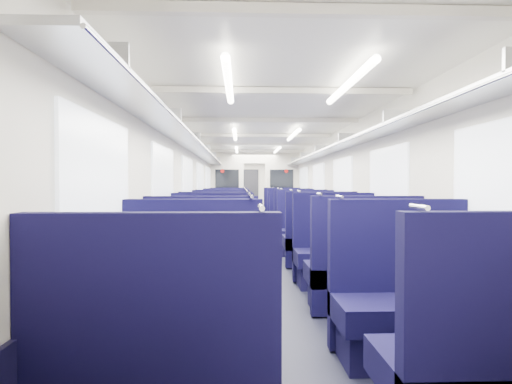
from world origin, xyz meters
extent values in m
cube|color=black|center=(0.00, 0.00, 0.00)|extent=(2.80, 18.00, 0.01)
cube|color=white|center=(0.00, 0.00, 2.35)|extent=(2.80, 18.00, 0.01)
cube|color=beige|center=(-1.40, 0.00, 1.18)|extent=(0.02, 18.00, 2.35)
cube|color=black|center=(-1.39, 0.00, 0.35)|extent=(0.03, 17.90, 0.70)
cube|color=beige|center=(1.40, 0.00, 1.18)|extent=(0.02, 18.00, 2.35)
cube|color=black|center=(1.39, 0.00, 0.35)|extent=(0.03, 17.90, 0.70)
cube|color=beige|center=(0.00, 9.00, 1.18)|extent=(2.80, 0.02, 2.35)
cube|color=#B2B5BA|center=(-1.22, 0.00, 1.97)|extent=(0.34, 17.40, 0.04)
cylinder|color=silver|center=(-1.04, 0.00, 1.95)|extent=(0.02, 17.40, 0.02)
cube|color=#B2B5BA|center=(-1.22, -8.00, 2.05)|extent=(0.34, 0.03, 0.14)
cube|color=#B2B5BA|center=(-1.22, -6.00, 2.05)|extent=(0.34, 0.03, 0.14)
cube|color=#B2B5BA|center=(-1.22, -4.00, 2.05)|extent=(0.34, 0.03, 0.14)
cube|color=#B2B5BA|center=(-1.22, -2.00, 2.05)|extent=(0.34, 0.03, 0.14)
cube|color=#B2B5BA|center=(-1.22, 0.00, 2.05)|extent=(0.34, 0.03, 0.14)
cube|color=#B2B5BA|center=(-1.22, 2.00, 2.05)|extent=(0.34, 0.03, 0.14)
cube|color=#B2B5BA|center=(-1.22, 4.00, 2.05)|extent=(0.34, 0.03, 0.14)
cube|color=#B2B5BA|center=(-1.22, 6.00, 2.05)|extent=(0.34, 0.03, 0.14)
cube|color=#B2B5BA|center=(-1.22, 8.00, 2.05)|extent=(0.34, 0.03, 0.14)
cube|color=#B2B5BA|center=(1.22, 0.00, 1.97)|extent=(0.34, 17.40, 0.04)
cylinder|color=silver|center=(1.04, 0.00, 1.95)|extent=(0.02, 17.40, 0.02)
cube|color=#B2B5BA|center=(1.22, -6.00, 2.05)|extent=(0.34, 0.03, 0.14)
cube|color=#B2B5BA|center=(1.22, -4.00, 2.05)|extent=(0.34, 0.03, 0.14)
cube|color=#B2B5BA|center=(1.22, -2.00, 2.05)|extent=(0.34, 0.03, 0.14)
cube|color=#B2B5BA|center=(1.22, 0.00, 2.05)|extent=(0.34, 0.03, 0.14)
cube|color=#B2B5BA|center=(1.22, 2.00, 2.05)|extent=(0.34, 0.03, 0.14)
cube|color=#B2B5BA|center=(1.22, 4.00, 2.05)|extent=(0.34, 0.03, 0.14)
cube|color=#B2B5BA|center=(1.22, 6.00, 2.05)|extent=(0.34, 0.03, 0.14)
cube|color=#B2B5BA|center=(1.22, 8.00, 2.05)|extent=(0.34, 0.03, 0.14)
cube|color=white|center=(-1.38, -7.50, 1.42)|extent=(0.02, 1.30, 0.75)
cube|color=white|center=(-1.38, -5.20, 1.42)|extent=(0.02, 1.30, 0.75)
cube|color=white|center=(-1.38, -2.90, 1.42)|extent=(0.02, 1.30, 0.75)
cube|color=white|center=(-1.38, -0.60, 1.42)|extent=(0.02, 1.30, 0.75)
cube|color=white|center=(-1.38, 1.70, 1.42)|extent=(0.02, 1.30, 0.75)
cube|color=white|center=(-1.38, 4.50, 1.42)|extent=(0.02, 1.30, 0.75)
cube|color=white|center=(-1.38, 6.80, 1.42)|extent=(0.02, 1.30, 0.75)
cube|color=white|center=(1.38, -7.50, 1.42)|extent=(0.02, 1.30, 0.75)
cube|color=white|center=(1.38, -5.20, 1.42)|extent=(0.02, 1.30, 0.75)
cube|color=white|center=(1.38, -2.90, 1.42)|extent=(0.02, 1.30, 0.75)
cube|color=white|center=(1.38, -0.60, 1.42)|extent=(0.02, 1.30, 0.75)
cube|color=white|center=(1.38, 1.70, 1.42)|extent=(0.02, 1.30, 0.75)
cube|color=white|center=(1.38, 4.50, 1.42)|extent=(0.02, 1.30, 0.75)
cube|color=white|center=(1.38, 6.80, 1.42)|extent=(0.02, 1.30, 0.75)
cube|color=silver|center=(0.00, -8.00, 2.31)|extent=(2.70, 0.06, 0.06)
cube|color=silver|center=(0.00, -6.00, 2.31)|extent=(2.70, 0.06, 0.06)
cube|color=silver|center=(0.00, -4.00, 2.31)|extent=(2.70, 0.06, 0.06)
cube|color=silver|center=(0.00, -2.00, 2.31)|extent=(2.70, 0.06, 0.06)
cube|color=silver|center=(0.00, 0.00, 2.31)|extent=(2.70, 0.06, 0.06)
cube|color=silver|center=(0.00, 2.00, 2.31)|extent=(2.70, 0.06, 0.06)
cube|color=silver|center=(0.00, 4.00, 2.31)|extent=(2.70, 0.06, 0.06)
cube|color=silver|center=(0.00, 6.00, 2.31)|extent=(2.70, 0.06, 0.06)
cube|color=silver|center=(0.00, 8.00, 2.31)|extent=(2.70, 0.06, 0.06)
cylinder|color=white|center=(-0.55, -6.50, 2.26)|extent=(0.07, 1.60, 0.07)
cylinder|color=white|center=(-0.55, -2.50, 2.26)|extent=(0.07, 1.60, 0.07)
cylinder|color=white|center=(-0.55, 1.00, 2.26)|extent=(0.07, 1.60, 0.07)
cylinder|color=white|center=(-0.55, 5.50, 2.26)|extent=(0.07, 1.60, 0.07)
cylinder|color=white|center=(0.55, -6.50, 2.26)|extent=(0.07, 1.60, 0.07)
cylinder|color=white|center=(0.55, -2.50, 2.26)|extent=(0.07, 1.60, 0.07)
cylinder|color=white|center=(0.55, 1.00, 2.26)|extent=(0.07, 1.60, 0.07)
cylinder|color=white|center=(0.55, 5.50, 2.26)|extent=(0.07, 1.60, 0.07)
cube|color=black|center=(0.00, 8.94, 1.00)|extent=(0.75, 0.06, 2.00)
cube|color=silver|center=(-0.88, 3.10, 1.18)|extent=(1.05, 0.08, 2.35)
cube|color=black|center=(-0.87, 3.05, 1.40)|extent=(0.76, 0.02, 0.80)
cylinder|color=#B80E0C|center=(-1.02, 3.05, 1.75)|extent=(0.12, 0.01, 0.12)
cube|color=silver|center=(0.88, 3.10, 1.18)|extent=(1.05, 0.08, 2.35)
cube|color=black|center=(0.87, 3.05, 1.40)|extent=(0.76, 0.02, 0.80)
cylinder|color=#B80E0C|center=(1.02, 3.05, 1.75)|extent=(0.12, 0.01, 0.12)
cube|color=silver|center=(0.00, 3.10, 2.17)|extent=(0.70, 0.08, 0.35)
cube|color=#0D0A33|center=(-0.83, -8.27, 0.39)|extent=(1.13, 0.59, 0.19)
cube|color=#0D0A33|center=(-0.83, -8.51, 0.62)|extent=(1.13, 0.11, 1.20)
cylinder|color=silver|center=(-0.35, -8.51, 1.24)|extent=(0.02, 0.17, 0.02)
cube|color=#0D0A33|center=(0.83, -8.26, 0.39)|extent=(1.13, 0.59, 0.19)
cylinder|color=silver|center=(0.35, -8.50, 1.24)|extent=(0.02, 0.17, 0.02)
cube|color=#0D0A33|center=(-0.83, -7.22, 0.39)|extent=(1.13, 0.59, 0.19)
cube|color=black|center=(-0.83, -7.22, 0.15)|extent=(1.04, 0.47, 0.29)
cube|color=#0D0A33|center=(-0.83, -6.97, 0.62)|extent=(1.13, 0.11, 1.20)
cylinder|color=silver|center=(-0.35, -6.97, 1.24)|extent=(0.02, 0.17, 0.02)
cube|color=#0D0A33|center=(0.83, -7.26, 0.39)|extent=(1.13, 0.59, 0.19)
cube|color=black|center=(0.83, -7.26, 0.15)|extent=(1.04, 0.47, 0.29)
cube|color=#0D0A33|center=(0.83, -7.02, 0.62)|extent=(1.13, 0.11, 1.20)
cylinder|color=silver|center=(0.35, -7.02, 1.24)|extent=(0.02, 0.17, 0.02)
cube|color=#0D0A33|center=(-0.83, -5.92, 0.39)|extent=(1.13, 0.59, 0.19)
cube|color=black|center=(-0.83, -5.92, 0.15)|extent=(1.04, 0.47, 0.29)
cube|color=#0D0A33|center=(-0.83, -6.16, 0.62)|extent=(1.13, 0.11, 1.20)
cylinder|color=silver|center=(-0.35, -6.16, 1.24)|extent=(0.02, 0.17, 0.02)
cube|color=#0D0A33|center=(0.83, -5.93, 0.39)|extent=(1.13, 0.59, 0.19)
cube|color=black|center=(0.83, -5.93, 0.15)|extent=(1.04, 0.47, 0.29)
cube|color=#0D0A33|center=(0.83, -6.17, 0.62)|extent=(1.13, 0.11, 1.20)
cylinder|color=silver|center=(0.35, -6.17, 1.24)|extent=(0.02, 0.17, 0.02)
cube|color=#0D0A33|center=(-0.83, -4.94, 0.39)|extent=(1.13, 0.59, 0.19)
cube|color=black|center=(-0.83, -4.94, 0.15)|extent=(1.04, 0.47, 0.29)
cube|color=#0D0A33|center=(-0.83, -4.70, 0.62)|extent=(1.13, 0.11, 1.20)
cylinder|color=silver|center=(-0.35, -4.70, 1.24)|extent=(0.02, 0.17, 0.02)
cube|color=#0D0A33|center=(0.83, -4.94, 0.39)|extent=(1.13, 0.59, 0.19)
cube|color=black|center=(0.83, -4.94, 0.15)|extent=(1.04, 0.47, 0.29)
cube|color=#0D0A33|center=(0.83, -4.70, 0.62)|extent=(1.13, 0.11, 1.20)
cylinder|color=silver|center=(0.35, -4.70, 1.24)|extent=(0.02, 0.17, 0.02)
cube|color=#0D0A33|center=(-0.83, -3.64, 0.39)|extent=(1.13, 0.59, 0.19)
cube|color=black|center=(-0.83, -3.64, 0.15)|extent=(1.04, 0.47, 0.29)
cube|color=#0D0A33|center=(-0.83, -3.88, 0.62)|extent=(1.13, 0.11, 1.20)
cylinder|color=silver|center=(-0.35, -3.88, 1.24)|extent=(0.02, 0.17, 0.02)
cube|color=#0D0A33|center=(0.83, -3.54, 0.39)|extent=(1.13, 0.59, 0.19)
cube|color=black|center=(0.83, -3.54, 0.15)|extent=(1.04, 0.47, 0.29)
cube|color=#0D0A33|center=(0.83, -3.78, 0.62)|extent=(1.13, 0.11, 1.20)
cylinder|color=silver|center=(0.35, -3.78, 1.24)|extent=(0.02, 0.17, 0.02)
cube|color=#0D0A33|center=(-0.83, -2.55, 0.39)|extent=(1.13, 0.59, 0.19)
cube|color=black|center=(-0.83, -2.55, 0.15)|extent=(1.04, 0.47, 0.29)
cube|color=#0D0A33|center=(-0.83, -2.31, 0.62)|extent=(1.13, 0.11, 1.20)
cylinder|color=silver|center=(-0.35, -2.31, 1.24)|extent=(0.02, 0.17, 0.02)
cube|color=#0D0A33|center=(0.83, -2.51, 0.39)|extent=(1.13, 0.59, 0.19)
cube|color=black|center=(0.83, -2.51, 0.15)|extent=(1.04, 0.47, 0.29)
cube|color=#0D0A33|center=(0.83, -2.26, 0.62)|extent=(1.13, 0.11, 1.20)
cylinder|color=silver|center=(0.35, -2.26, 1.24)|extent=(0.02, 0.17, 0.02)
cube|color=#0D0A33|center=(-0.83, -1.23, 0.39)|extent=(1.13, 0.59, 0.19)
cube|color=black|center=(-0.83, -1.23, 0.15)|extent=(1.04, 0.47, 0.29)
cube|color=#0D0A33|center=(-0.83, -1.48, 0.62)|extent=(1.13, 0.11, 1.20)
cylinder|color=silver|center=(-0.35, -1.48, 1.24)|extent=(0.02, 0.17, 0.02)
cube|color=#0D0A33|center=(0.83, -1.27, 0.39)|extent=(1.13, 0.59, 0.19)
cube|color=black|center=(0.83, -1.27, 0.15)|extent=(1.04, 0.47, 0.29)
cube|color=#0D0A33|center=(0.83, -1.52, 0.62)|extent=(1.13, 0.11, 1.20)
cylinder|color=silver|center=(0.35, -1.52, 1.24)|extent=(0.02, 0.17, 0.02)
cube|color=#0D0A33|center=(-0.83, -0.27, 0.39)|extent=(1.13, 0.59, 0.19)
cube|color=black|center=(-0.83, -0.27, 0.15)|extent=(1.04, 0.47, 0.29)
cube|color=#0D0A33|center=(-0.83, -0.02, 0.62)|extent=(1.13, 0.11, 1.20)
cylinder|color=silver|center=(-0.35, -0.02, 1.24)|extent=(0.02, 0.17, 0.02)
cube|color=#0D0A33|center=(0.83, -0.31, 0.39)|extent=(1.13, 0.59, 0.19)
cube|color=black|center=(0.83, -0.31, 0.15)|extent=(1.04, 0.47, 0.29)
cube|color=#0D0A33|center=(0.83, -0.07, 0.62)|extent=(1.13, 0.11, 1.20)
cylinder|color=silver|center=(0.35, -0.07, 1.24)|extent=(0.02, 0.17, 0.02)
cube|color=#0D0A33|center=(-0.83, 1.10, 0.39)|extent=(1.13, 0.59, 0.19)
cube|color=black|center=(-0.83, 1.10, 0.15)|extent=(1.04, 0.47, 0.29)
cube|color=#0D0A33|center=(-0.83, 0.86, 0.62)|extent=(1.13, 0.11, 1.20)
cylinder|color=silver|center=(-0.35, 0.86, 1.24)|extent=(0.02, 0.17, 0.02)
cube|color=#0D0A33|center=(0.83, 0.99, 0.39)|extent=(1.13, 0.59, 0.19)
cube|color=black|center=(0.83, 0.99, 0.15)|extent=(1.04, 0.47, 0.29)
cube|color=#0D0A33|center=(0.83, 0.75, 0.62)|extent=(1.13, 0.11, 1.20)
cylinder|color=silver|center=(0.35, 0.75, 1.24)|extent=(0.02, 0.17, 0.02)
cube|color=#0D0A33|center=(-0.83, 1.88, 0.39)|extent=(1.13, 0.59, 0.19)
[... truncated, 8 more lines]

